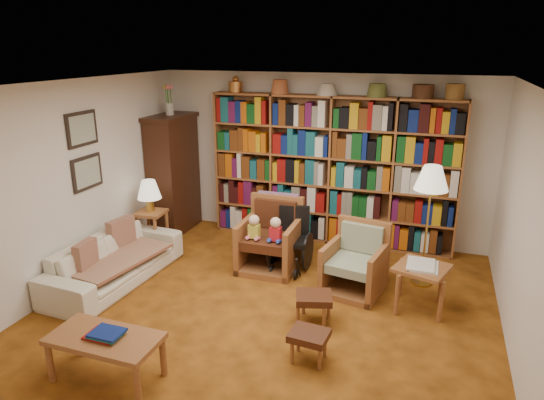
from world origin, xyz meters
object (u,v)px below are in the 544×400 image
at_px(footstool_a, 314,299).
at_px(footstool_b, 309,337).
at_px(coffee_table, 105,342).
at_px(floor_lamp, 431,183).
at_px(sofa, 115,261).
at_px(side_table_lamp, 152,222).
at_px(wheelchair, 292,241).
at_px(armchair_sage, 355,264).
at_px(side_table_papers, 421,273).
at_px(armchair_leather, 272,239).

xyz_separation_m(footstool_a, footstool_b, (0.13, -0.68, -0.02)).
bearing_deg(coffee_table, floor_lamp, 47.66).
relative_size(footstool_b, coffee_table, 0.38).
xyz_separation_m(sofa, floor_lamp, (3.68, 1.22, 1.03)).
xyz_separation_m(footstool_a, coffee_table, (-1.51, -1.52, 0.11)).
distance_m(side_table_lamp, wheelchair, 2.09).
height_order(armchair_sage, wheelchair, wheelchair).
bearing_deg(sofa, side_table_papers, -78.33).
bearing_deg(side_table_lamp, armchair_sage, -3.93).
distance_m(sofa, wheelchair, 2.29).
xyz_separation_m(armchair_leather, wheelchair, (0.27, 0.03, -0.01)).
bearing_deg(side_table_papers, armchair_leather, 164.67).
height_order(footstool_b, coffee_table, coffee_table).
xyz_separation_m(side_table_lamp, wheelchair, (2.08, 0.11, -0.05)).
relative_size(sofa, armchair_sage, 2.34).
bearing_deg(footstool_b, armchair_leather, 118.53).
bearing_deg(armchair_sage, side_table_papers, -17.72).
distance_m(side_table_lamp, footstool_a, 2.93).
height_order(sofa, side_table_lamp, side_table_lamp).
bearing_deg(footstool_a, sofa, 177.99).
height_order(armchair_leather, footstool_a, armchair_leather).
bearing_deg(floor_lamp, armchair_leather, -176.64).
bearing_deg(footstool_b, footstool_a, 100.64).
relative_size(sofa, side_table_papers, 2.91).
relative_size(side_table_lamp, armchair_sage, 0.72).
relative_size(armchair_leather, wheelchair, 1.14).
distance_m(armchair_sage, side_table_papers, 0.83).
xyz_separation_m(footstool_b, coffee_table, (-1.64, -0.85, 0.13)).
height_order(wheelchair, floor_lamp, floor_lamp).
bearing_deg(armchair_leather, sofa, -147.24).
distance_m(sofa, armchair_leather, 2.04).
bearing_deg(side_table_papers, floor_lamp, 89.65).
xyz_separation_m(armchair_leather, footstool_b, (1.02, -1.87, -0.14)).
relative_size(floor_lamp, footstool_a, 3.34).
height_order(armchair_leather, side_table_papers, armchair_leather).
height_order(sofa, footstool_a, sofa).
bearing_deg(armchair_leather, wheelchair, 5.82).
distance_m(sofa, side_table_papers, 3.72).
xyz_separation_m(wheelchair, footstool_b, (0.75, -1.90, -0.13)).
bearing_deg(side_table_lamp, footstool_a, -22.36).
height_order(armchair_sage, floor_lamp, floor_lamp).
bearing_deg(side_table_papers, footstool_a, -148.32).
bearing_deg(side_table_lamp, floor_lamp, 2.99).
height_order(armchair_leather, armchair_sage, armchair_leather).
height_order(side_table_lamp, footstool_b, side_table_lamp).
distance_m(armchair_leather, floor_lamp, 2.18).
height_order(sofa, wheelchair, wheelchair).
distance_m(side_table_lamp, side_table_papers, 3.80).
distance_m(armchair_sage, floor_lamp, 1.33).
xyz_separation_m(sofa, wheelchair, (1.98, 1.13, 0.10)).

